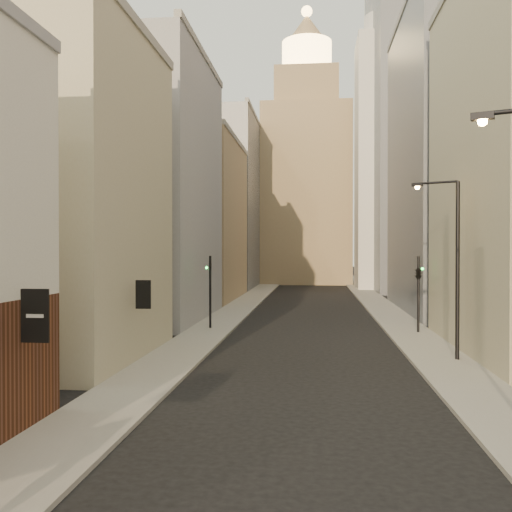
{
  "coord_description": "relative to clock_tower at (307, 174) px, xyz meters",
  "views": [
    {
      "loc": [
        0.46,
        -1.08,
        5.45
      ],
      "look_at": [
        -2.11,
        23.46,
        5.16
      ],
      "focal_mm": 40.0,
      "sensor_mm": 36.0,
      "label": 1
    }
  ],
  "objects": [
    {
      "name": "clock_tower",
      "position": [
        0.0,
        0.0,
        0.0
      ],
      "size": [
        14.0,
        14.0,
        44.9
      ],
      "color": "#957D5B",
      "rests_on": "ground"
    },
    {
      "name": "highrise",
      "position": [
        19.0,
        -14.0,
        8.02
      ],
      "size": [
        21.0,
        23.0,
        51.2
      ],
      "color": "gray",
      "rests_on": "ground"
    },
    {
      "name": "left_bldg_grey",
      "position": [
        -11.0,
        -50.0,
        -7.63
      ],
      "size": [
        8.0,
        16.0,
        20.0
      ],
      "primitive_type": "cube",
      "color": "gray",
      "rests_on": "ground"
    },
    {
      "name": "left_bldg_beige",
      "position": [
        -11.0,
        -66.0,
        -9.63
      ],
      "size": [
        8.0,
        12.0,
        16.0
      ],
      "primitive_type": "cube",
      "color": "tan",
      "rests_on": "ground"
    },
    {
      "name": "right_bldg_wingrid",
      "position": [
        13.0,
        -42.0,
        -4.63
      ],
      "size": [
        8.0,
        20.0,
        26.0
      ],
      "primitive_type": "cube",
      "color": "gray",
      "rests_on": "ground"
    },
    {
      "name": "sidewalk_right",
      "position": [
        7.5,
        -37.0,
        -17.56
      ],
      "size": [
        3.0,
        140.0,
        0.15
      ],
      "primitive_type": "cube",
      "color": "gray",
      "rests_on": "ground"
    },
    {
      "name": "white_tower",
      "position": [
        11.0,
        -14.0,
        0.97
      ],
      "size": [
        8.0,
        8.0,
        41.5
      ],
      "color": "silver",
      "rests_on": "ground"
    },
    {
      "name": "sidewalk_left",
      "position": [
        -5.5,
        -37.0,
        -17.56
      ],
      "size": [
        3.0,
        140.0,
        0.15
      ],
      "primitive_type": "cube",
      "color": "gray",
      "rests_on": "ground"
    },
    {
      "name": "traffic_light_right",
      "position": [
        8.0,
        -55.86,
        -13.79
      ],
      "size": [
        0.7,
        0.7,
        5.0
      ],
      "rotation": [
        0.0,
        0.0,
        2.93
      ],
      "color": "black",
      "rests_on": "ground"
    },
    {
      "name": "left_bldg_tan",
      "position": [
        -11.0,
        -32.0,
        -9.13
      ],
      "size": [
        8.0,
        18.0,
        17.0
      ],
      "primitive_type": "cube",
      "color": "#957D5B",
      "rests_on": "ground"
    },
    {
      "name": "left_bldg_wingrid",
      "position": [
        -11.0,
        -12.0,
        -5.63
      ],
      "size": [
        8.0,
        20.0,
        24.0
      ],
      "primitive_type": "cube",
      "color": "gray",
      "rests_on": "ground"
    },
    {
      "name": "traffic_light_left",
      "position": [
        -5.6,
        -55.3,
        -14.03
      ],
      "size": [
        0.57,
        0.47,
        5.0
      ],
      "rotation": [
        0.0,
        0.0,
        3.27
      ],
      "color": "black",
      "rests_on": "ground"
    },
    {
      "name": "streetlamp_mid",
      "position": [
        8.05,
        -64.77,
        -12.63
      ],
      "size": [
        2.15,
        1.1,
        8.77
      ],
      "rotation": [
        0.0,
        0.0,
        -0.42
      ],
      "color": "black",
      "rests_on": "ground"
    }
  ]
}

